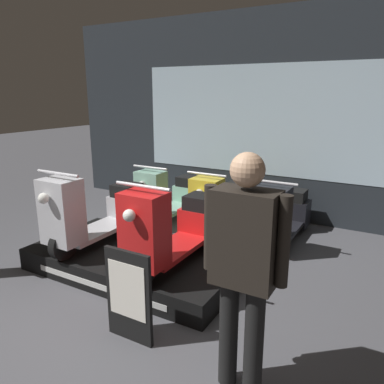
{
  "coord_description": "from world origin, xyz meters",
  "views": [
    {
      "loc": [
        2.09,
        -2.03,
        1.99
      ],
      "look_at": [
        -0.16,
        1.92,
        0.77
      ],
      "focal_mm": 35.0,
      "sensor_mm": 36.0,
      "label": 1
    }
  ],
  "objects_px": {
    "scooter_backrow_1": "(222,205)",
    "price_sign_board": "(129,296)",
    "scooter_display_left": "(96,213)",
    "scooter_backrow_2": "(283,215)",
    "person_right_browsing": "(244,259)",
    "scooter_display_right": "(174,229)",
    "scooter_backrow_0": "(170,197)"
  },
  "relations": [
    {
      "from": "scooter_backrow_1",
      "to": "price_sign_board",
      "type": "distance_m",
      "value": 2.72
    },
    {
      "from": "scooter_display_left",
      "to": "person_right_browsing",
      "type": "bearing_deg",
      "value": -23.91
    },
    {
      "from": "scooter_backrow_0",
      "to": "person_right_browsing",
      "type": "xyz_separation_m",
      "value": [
        2.33,
        -2.71,
        0.58
      ]
    },
    {
      "from": "scooter_backrow_1",
      "to": "person_right_browsing",
      "type": "relative_size",
      "value": 0.92
    },
    {
      "from": "scooter_display_right",
      "to": "scooter_backrow_0",
      "type": "bearing_deg",
      "value": 124.3
    },
    {
      "from": "scooter_backrow_0",
      "to": "scooter_backrow_1",
      "type": "height_order",
      "value": "same"
    },
    {
      "from": "scooter_display_left",
      "to": "price_sign_board",
      "type": "relative_size",
      "value": 1.92
    },
    {
      "from": "scooter_display_left",
      "to": "price_sign_board",
      "type": "height_order",
      "value": "scooter_display_left"
    },
    {
      "from": "person_right_browsing",
      "to": "price_sign_board",
      "type": "bearing_deg",
      "value": 178.58
    },
    {
      "from": "scooter_display_right",
      "to": "scooter_backrow_0",
      "type": "distance_m",
      "value": 2.1
    },
    {
      "from": "scooter_backrow_0",
      "to": "price_sign_board",
      "type": "height_order",
      "value": "scooter_backrow_0"
    },
    {
      "from": "scooter_backrow_0",
      "to": "scooter_backrow_2",
      "type": "distance_m",
      "value": 1.83
    },
    {
      "from": "scooter_display_right",
      "to": "scooter_backrow_2",
      "type": "relative_size",
      "value": 1.0
    },
    {
      "from": "scooter_display_left",
      "to": "scooter_backrow_2",
      "type": "distance_m",
      "value": 2.45
    },
    {
      "from": "scooter_display_left",
      "to": "price_sign_board",
      "type": "bearing_deg",
      "value": -37.67
    },
    {
      "from": "scooter_backrow_2",
      "to": "person_right_browsing",
      "type": "bearing_deg",
      "value": -79.36
    },
    {
      "from": "scooter_backrow_0",
      "to": "price_sign_board",
      "type": "relative_size",
      "value": 1.92
    },
    {
      "from": "scooter_backrow_1",
      "to": "scooter_backrow_0",
      "type": "bearing_deg",
      "value": 180.0
    },
    {
      "from": "scooter_display_left",
      "to": "person_right_browsing",
      "type": "xyz_separation_m",
      "value": [
        2.23,
        -0.99,
        0.34
      ]
    },
    {
      "from": "scooter_display_left",
      "to": "scooter_backrow_0",
      "type": "bearing_deg",
      "value": 93.47
    },
    {
      "from": "scooter_display_right",
      "to": "scooter_backrow_1",
      "type": "height_order",
      "value": "scooter_display_right"
    },
    {
      "from": "scooter_backrow_2",
      "to": "scooter_display_right",
      "type": "bearing_deg",
      "value": -110.67
    },
    {
      "from": "scooter_display_left",
      "to": "scooter_backrow_2",
      "type": "bearing_deg",
      "value": 45.04
    },
    {
      "from": "scooter_display_right",
      "to": "scooter_backrow_0",
      "type": "xyz_separation_m",
      "value": [
        -1.18,
        1.72,
        -0.25
      ]
    },
    {
      "from": "scooter_backrow_2",
      "to": "price_sign_board",
      "type": "xyz_separation_m",
      "value": [
        -0.47,
        -2.69,
        0.02
      ]
    },
    {
      "from": "person_right_browsing",
      "to": "scooter_display_left",
      "type": "bearing_deg",
      "value": 156.09
    },
    {
      "from": "scooter_display_right",
      "to": "scooter_backrow_1",
      "type": "bearing_deg",
      "value": 98.67
    },
    {
      "from": "scooter_display_right",
      "to": "person_right_browsing",
      "type": "bearing_deg",
      "value": -40.45
    },
    {
      "from": "scooter_display_left",
      "to": "person_right_browsing",
      "type": "distance_m",
      "value": 2.46
    },
    {
      "from": "scooter_backrow_0",
      "to": "scooter_backrow_1",
      "type": "distance_m",
      "value": 0.91
    },
    {
      "from": "scooter_display_left",
      "to": "scooter_backrow_1",
      "type": "bearing_deg",
      "value": 64.87
    },
    {
      "from": "scooter_display_left",
      "to": "price_sign_board",
      "type": "distance_m",
      "value": 1.59
    }
  ]
}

